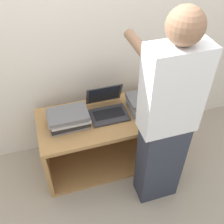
# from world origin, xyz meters

# --- Properties ---
(ground_plane) EXTENTS (12.00, 12.00, 0.00)m
(ground_plane) POSITION_xyz_m (0.00, 0.00, 0.00)
(ground_plane) COLOR #9E9384
(wall_back) EXTENTS (8.00, 0.05, 2.40)m
(wall_back) POSITION_xyz_m (0.00, 0.68, 1.20)
(wall_back) COLOR silver
(wall_back) RESTS_ON ground_plane
(cart) EXTENTS (1.26, 0.58, 0.58)m
(cart) POSITION_xyz_m (0.00, 0.35, 0.29)
(cart) COLOR #A87A47
(cart) RESTS_ON ground_plane
(laptop_open) EXTENTS (0.33, 0.32, 0.23)m
(laptop_open) POSITION_xyz_m (0.00, 0.34, 0.63)
(laptop_open) COLOR #333338
(laptop_open) RESTS_ON cart
(laptop_stack_left) EXTENTS (0.35, 0.24, 0.13)m
(laptop_stack_left) POSITION_xyz_m (-0.36, 0.29, 0.65)
(laptop_stack_left) COLOR gray
(laptop_stack_left) RESTS_ON cart
(laptop_stack_right) EXTENTS (0.35, 0.25, 0.13)m
(laptop_stack_right) POSITION_xyz_m (0.36, 0.29, 0.65)
(laptop_stack_right) COLOR gray
(laptop_stack_right) RESTS_ON cart
(person) EXTENTS (0.40, 0.53, 1.68)m
(person) POSITION_xyz_m (0.29, -0.18, 0.85)
(person) COLOR #2D3342
(person) RESTS_ON ground_plane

